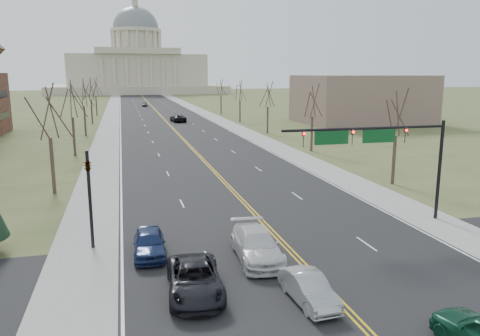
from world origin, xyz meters
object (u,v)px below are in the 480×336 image
car_sb_inner_lead (309,289)px  car_far_nb (178,118)px  signal_left (89,189)px  car_sb_inner_second (257,245)px  car_sb_outer_second (149,243)px  car_far_sb (145,104)px  car_sb_outer_lead (195,279)px  signal_mast (378,143)px

car_sb_inner_lead → car_far_nb: 83.85m
signal_left → car_far_nb: signal_left is taller
car_sb_inner_second → car_sb_outer_second: size_ratio=1.30×
signal_left → car_sb_inner_lead: 14.29m
car_sb_outer_second → car_far_sb: (6.04, 126.39, -0.04)m
car_sb_outer_lead → car_far_nb: (8.85, 81.65, 0.06)m
car_sb_outer_lead → car_sb_inner_second: (4.08, 3.44, 0.08)m
signal_left → car_sb_outer_lead: bearing=-56.1°
signal_left → car_sb_outer_lead: (5.09, -7.57, -2.94)m
car_sb_inner_lead → car_far_nb: (3.86, 83.76, 0.15)m
car_sb_inner_lead → car_far_sb: bearing=86.3°
car_far_nb → car_sb_inner_lead: bearing=81.9°
signal_left → car_sb_inner_lead: size_ratio=1.46×
car_sb_outer_lead → signal_mast: bearing=32.6°
car_sb_inner_lead → car_far_nb: bearing=83.4°
car_sb_inner_lead → car_sb_outer_lead: (-4.99, 2.10, 0.09)m
signal_mast → car_sb_outer_second: (-15.67, -2.07, -4.99)m
car_far_sb → car_sb_inner_second: bearing=-83.5°
signal_mast → signal_left: bearing=180.0°
car_sb_inner_lead → car_far_nb: size_ratio=0.69×
car_sb_outer_second → car_far_nb: (10.66, 76.15, 0.06)m
car_sb_inner_lead → car_sb_outer_second: (-6.80, 7.60, 0.08)m
car_far_nb → car_far_sb: size_ratio=1.41×
car_far_sb → signal_left: bearing=-87.7°
car_sb_outer_lead → car_sb_inner_second: bearing=44.1°
car_sb_inner_lead → signal_left: bearing=132.2°
car_sb_inner_lead → car_sb_outer_second: bearing=127.8°
car_sb_outer_lead → car_far_nb: size_ratio=0.93×
signal_mast → signal_left: size_ratio=2.02×
signal_mast → car_sb_outer_lead: bearing=-151.4°
car_sb_outer_second → car_sb_inner_lead: bearing=-46.2°
signal_mast → car_sb_inner_second: 11.69m
signal_left → car_sb_inner_second: (9.17, -4.13, -2.86)m
car_sb_outer_lead → car_far_nb: 82.13m
car_far_nb → signal_mast: bearing=88.4°
signal_mast → car_sb_inner_lead: bearing=-132.5°
car_sb_outer_second → car_far_sb: size_ratio=1.06×
car_sb_inner_lead → car_far_sb: car_far_sb is taller
signal_left → car_sb_inner_second: 10.46m
car_sb_inner_lead → car_sb_outer_lead: car_sb_outer_lead is taller
signal_left → car_far_nb: size_ratio=1.01×
car_far_nb → car_far_sb: car_far_nb is taller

